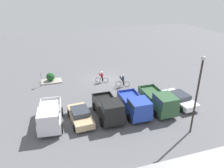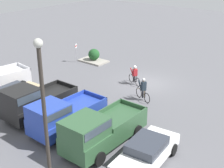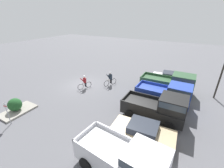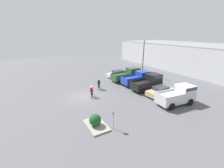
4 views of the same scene
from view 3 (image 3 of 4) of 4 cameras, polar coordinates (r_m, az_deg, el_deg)
ground_plane at (r=19.05m, az=-10.98°, el=-0.29°), size 80.00×80.00×0.00m
sedan_0 at (r=20.49m, az=21.47°, el=2.32°), size 2.31×4.70×1.37m
pickup_truck_0 at (r=17.68m, az=21.67°, el=0.44°), size 2.28×5.54×2.28m
pickup_truck_1 at (r=15.14m, az=20.27°, el=-3.48°), size 2.32×4.96×2.23m
pickup_truck_2 at (r=12.70m, az=17.62°, el=-8.45°), size 2.32×4.96×2.38m
sedan_1 at (r=10.86m, az=11.60°, el=-17.56°), size 2.18×4.34×1.38m
pickup_truck_3 at (r=8.63m, az=5.25°, el=-26.66°), size 2.62×5.06×2.32m
cyclist_0 at (r=17.75m, az=-10.42°, el=0.77°), size 1.66×0.77×1.66m
cyclist_1 at (r=18.31m, az=-0.67°, el=2.02°), size 1.73×0.80×1.75m
fire_lane_sign at (r=14.21m, az=-35.14°, el=-8.45°), size 0.10×0.30×2.00m
curb_island at (r=16.13m, az=-32.21°, el=-8.65°), size 2.87×1.75×0.15m
shrub at (r=15.90m, az=-33.05°, el=-6.60°), size 1.15×1.15×1.15m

